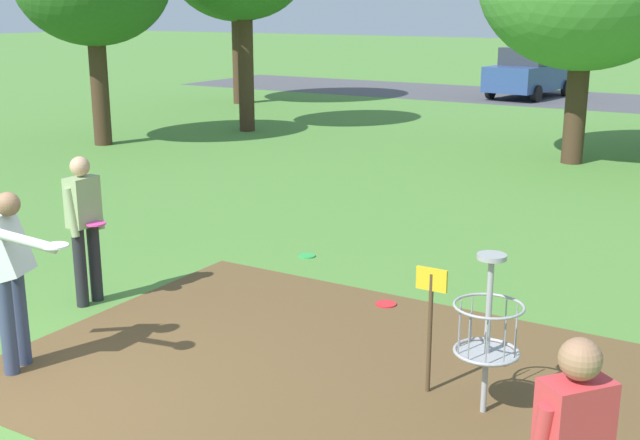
{
  "coord_description": "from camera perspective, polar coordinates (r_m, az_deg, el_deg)",
  "views": [
    {
      "loc": [
        5.36,
        -3.88,
        3.31
      ],
      "look_at": [
        0.9,
        3.53,
        1.0
      ],
      "focal_mm": 45.16,
      "sensor_mm": 36.0,
      "label": 1
    }
  ],
  "objects": [
    {
      "name": "player_waiting_left",
      "position": [
        9.38,
        -16.35,
        -0.12
      ],
      "size": [
        0.4,
        0.47,
        1.71
      ],
      "color": "#232328",
      "rests_on": "ground"
    },
    {
      "name": "dirt_tee_pad",
      "position": [
        7.65,
        -0.01,
        -10.65
      ],
      "size": [
        5.73,
        4.41,
        0.01
      ],
      "primitive_type": "cube",
      "color": "brown",
      "rests_on": "ground"
    },
    {
      "name": "disc_golf_basket",
      "position": [
        6.81,
        11.35,
        -7.41
      ],
      "size": [
        0.98,
        0.58,
        1.39
      ],
      "color": "#9E9EA3",
      "rests_on": "ground"
    },
    {
      "name": "frisbee_by_tee",
      "position": [
        9.27,
        4.69,
        -5.96
      ],
      "size": [
        0.24,
        0.24,
        0.02
      ],
      "primitive_type": "cylinder",
      "color": "red",
      "rests_on": "ground"
    },
    {
      "name": "player_throwing",
      "position": [
        7.86,
        -21.11,
        -3.28
      ],
      "size": [
        1.17,
        0.47,
        1.71
      ],
      "color": "#384260",
      "rests_on": "ground"
    },
    {
      "name": "ground_plane",
      "position": [
        7.4,
        -21.05,
        -12.69
      ],
      "size": [
        160.0,
        160.0,
        0.0
      ],
      "primitive_type": "plane",
      "color": "#518438"
    },
    {
      "name": "frisbee_far_left",
      "position": [
        10.96,
        -0.94,
        -2.56
      ],
      "size": [
        0.22,
        0.22,
        0.02
      ],
      "primitive_type": "cylinder",
      "color": "green",
      "rests_on": "ground"
    },
    {
      "name": "parking_lot_strip",
      "position": [
        30.59,
        20.98,
        7.77
      ],
      "size": [
        36.0,
        6.0,
        0.01
      ],
      "primitive_type": "cube",
      "color": "#4C4C51",
      "rests_on": "ground"
    },
    {
      "name": "parked_car_leftmost",
      "position": [
        31.2,
        14.66,
        10.09
      ],
      "size": [
        2.4,
        4.41,
        1.84
      ],
      "color": "#2D4784",
      "rests_on": "ground"
    }
  ]
}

